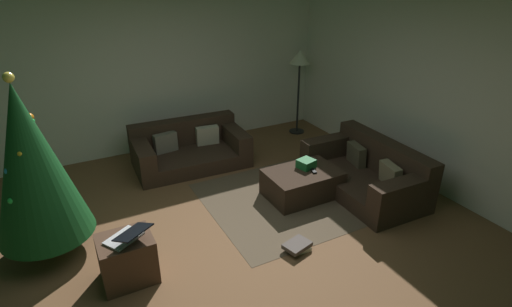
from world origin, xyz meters
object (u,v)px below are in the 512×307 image
Objects in this scene: side_table at (127,259)px; laptop at (127,236)px; couch_left at (189,149)px; gift_box at (306,164)px; corner_lamp at (300,63)px; christmas_tree at (31,164)px; book_stack at (298,246)px; ottoman at (302,183)px; tv_remote at (313,170)px; couch_right at (368,173)px.

laptop reaches higher than side_table.
couch_left is 3.38× the size of side_table.
corner_lamp reaches higher than gift_box.
side_table is (0.66, -0.83, -0.84)m from christmas_tree.
book_stack is (0.32, -2.67, -0.20)m from couch_left.
christmas_tree reaches higher than side_table.
ottoman is 3.25m from christmas_tree.
laptop is (-2.52, -0.67, 0.11)m from gift_box.
couch_left is 10.99× the size of tv_remote.
laptop is (0.03, -0.05, 0.30)m from side_table.
tv_remote is 0.47× the size of book_stack.
ottoman is at bearing 13.78° from laptop.
corner_lamp is at bearing -169.59° from couch_left.
couch_right is at bearing -8.23° from christmas_tree.
side_table is 1.81m from book_stack.
ottoman is 2.52m from laptop.
christmas_tree is (-4.01, 0.58, 0.82)m from couch_right.
christmas_tree reaches higher than laptop.
side_table is at bearing -157.82° from tv_remote.
christmas_tree is at bearing 152.34° from book_stack.
gift_box reaches higher than ottoman.
tv_remote is at bearing -25.76° from ottoman.
corner_lamp is (1.10, 2.06, 0.93)m from tv_remote.
christmas_tree is at bearing 174.81° from ottoman.
laptop reaches higher than ottoman.
couch_right reaches higher than gift_box.
couch_left is 3.56× the size of laptop.
couch_left is 2.65m from side_table.
corner_lamp is (1.93, 2.98, 1.26)m from book_stack.
gift_box is 0.14× the size of corner_lamp.
christmas_tree is at bearing 128.41° from side_table.
couch_left is 2.69m from book_stack.
side_table is 1.05× the size of laptop.
christmas_tree is 1.35m from side_table.
christmas_tree reaches higher than couch_left.
book_stack is 0.22× the size of corner_lamp.
couch_left is at bearing 121.46° from ottoman.
gift_box reaches higher than book_stack.
couch_right is at bearing -98.18° from corner_lamp.
tv_remote is at bearing 11.94° from laptop.
christmas_tree is (-2.08, -1.41, 0.84)m from couch_left.
couch_left reaches higher than book_stack.
couch_right is 0.89m from gift_box.
book_stack is at bearing 99.37° from couch_left.
corner_lamp is at bearing 73.20° from tv_remote.
laptop is at bearing -165.08° from gift_box.
corner_lamp is at bearing 34.78° from side_table.
tv_remote reaches higher than book_stack.
couch_left is 1.98m from ottoman.
ottoman is at bearing 123.90° from couch_left.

